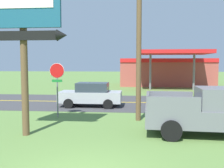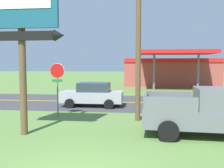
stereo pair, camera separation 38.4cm
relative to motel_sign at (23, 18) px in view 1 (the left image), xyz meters
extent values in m
cube|color=#3D3D3F|center=(3.10, 9.18, -4.70)|extent=(140.00, 8.00, 0.02)
cube|color=gold|center=(3.10, 9.18, -4.68)|extent=(126.00, 0.20, 0.01)
cylinder|color=brown|center=(-0.07, 0.13, -1.32)|extent=(0.28, 0.28, 6.77)
cube|color=#19516B|center=(-0.07, -0.05, 0.68)|extent=(3.18, 0.16, 2.16)
cube|color=black|center=(-0.07, -0.05, -0.70)|extent=(2.86, 0.12, 0.36)
cone|color=black|center=(1.57, -0.05, -0.70)|extent=(0.40, 0.44, 0.44)
cylinder|color=slate|center=(0.17, 3.60, -3.61)|extent=(0.08, 0.08, 2.20)
cylinder|color=red|center=(0.17, 3.57, -2.16)|extent=(0.76, 0.03, 0.76)
cylinder|color=white|center=(0.17, 3.59, -2.16)|extent=(0.80, 0.01, 0.80)
cube|color=#19722D|center=(0.17, 3.57, -2.71)|extent=(0.56, 0.03, 0.14)
cylinder|color=brown|center=(4.55, 3.27, -0.07)|extent=(0.26, 0.26, 9.27)
cube|color=#A84C42|center=(8.46, 25.01, -2.91)|extent=(12.00, 6.00, 3.60)
cube|color=red|center=(8.46, 21.96, -1.36)|extent=(12.00, 0.12, 0.50)
cube|color=red|center=(8.46, 19.01, -0.51)|extent=(8.00, 5.00, 0.40)
cylinder|color=slate|center=(6.06, 19.01, -2.61)|extent=(0.24, 0.24, 4.20)
cylinder|color=slate|center=(10.86, 19.01, -2.61)|extent=(0.24, 0.24, 4.20)
cube|color=slate|center=(7.41, 0.77, -3.95)|extent=(5.30, 2.23, 0.72)
cube|color=slate|center=(7.86, 0.75, -3.17)|extent=(1.99, 1.90, 0.84)
cube|color=slate|center=(5.94, 1.77, -3.31)|extent=(1.95, 0.22, 0.56)
cube|color=slate|center=(5.84, -0.07, -3.31)|extent=(1.95, 0.22, 0.56)
cube|color=slate|center=(4.92, 0.90, -3.31)|extent=(0.22, 1.88, 0.56)
cylinder|color=black|center=(5.85, 1.83, -4.31)|extent=(0.81, 0.32, 0.80)
cylinder|color=black|center=(5.75, -0.12, -4.31)|extent=(0.81, 0.32, 0.80)
cube|color=#A8AAAF|center=(1.34, 7.18, -4.03)|extent=(4.20, 1.76, 0.72)
cube|color=#2D3842|center=(1.49, 7.18, -3.37)|extent=(2.10, 1.56, 0.60)
cylinder|color=black|center=(0.04, 6.30, -4.39)|extent=(0.64, 0.24, 0.64)
cylinder|color=black|center=(0.04, 8.06, -4.39)|extent=(0.64, 0.24, 0.64)
cylinder|color=black|center=(2.64, 6.30, -4.39)|extent=(0.64, 0.24, 0.64)
cylinder|color=black|center=(2.64, 8.06, -4.39)|extent=(0.64, 0.24, 0.64)
camera|label=1|loc=(4.39, -9.57, -1.80)|focal=40.18mm
camera|label=2|loc=(4.77, -9.53, -1.80)|focal=40.18mm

